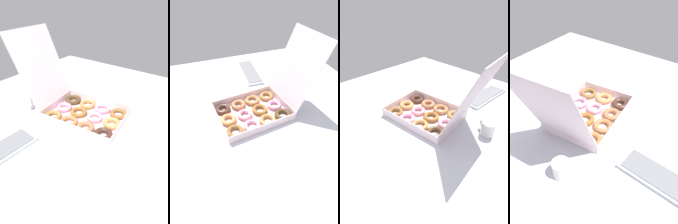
# 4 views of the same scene
# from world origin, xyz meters

# --- Properties ---
(ground_plane) EXTENTS (1.80, 1.80, 0.02)m
(ground_plane) POSITION_xyz_m (0.00, 0.00, -0.01)
(ground_plane) COLOR silver
(donut_box) EXTENTS (0.41, 0.65, 0.47)m
(donut_box) POSITION_xyz_m (-0.02, 0.03, 0.05)
(donut_box) COLOR white
(donut_box) RESTS_ON ground_plane
(keyboard) EXTENTS (0.41, 0.16, 0.02)m
(keyboard) POSITION_xyz_m (-0.53, 0.15, 0.01)
(keyboard) COLOR #B7BBC1
(keyboard) RESTS_ON ground_plane
(coffee_mug) EXTENTS (0.08, 0.11, 0.08)m
(coffee_mug) POSITION_xyz_m (-0.15, 0.37, 0.04)
(coffee_mug) COLOR white
(coffee_mug) RESTS_ON ground_plane
(paper_napkin) EXTENTS (0.14, 0.12, 0.00)m
(paper_napkin) POSITION_xyz_m (-0.17, -0.34, 0.00)
(paper_napkin) COLOR white
(paper_napkin) RESTS_ON ground_plane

